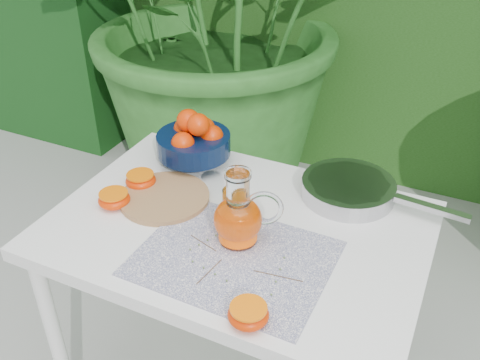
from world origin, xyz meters
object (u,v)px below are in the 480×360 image
at_px(fruit_bowl, 194,140).
at_px(saute_pan, 350,188).
at_px(juice_pitcher, 239,217).
at_px(white_table, 237,247).
at_px(cutting_board, 165,198).

bearing_deg(fruit_bowl, saute_pan, 2.77).
distance_m(fruit_bowl, juice_pitcher, 0.42).
xyz_separation_m(fruit_bowl, juice_pitcher, (0.29, -0.30, -0.01)).
height_order(white_table, fruit_bowl, fruit_bowl).
distance_m(cutting_board, fruit_bowl, 0.23).
bearing_deg(fruit_bowl, white_table, -42.11).
xyz_separation_m(cutting_board, juice_pitcher, (0.27, -0.07, 0.07)).
distance_m(white_table, juice_pitcher, 0.17).
bearing_deg(juice_pitcher, white_table, 120.03).
relative_size(white_table, juice_pitcher, 4.87).
bearing_deg(white_table, cutting_board, 176.55).
xyz_separation_m(cutting_board, saute_pan, (0.47, 0.24, 0.02)).
bearing_deg(fruit_bowl, cutting_board, -84.07).
bearing_deg(saute_pan, white_table, -132.44).
bearing_deg(fruit_bowl, juice_pitcher, -45.05).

